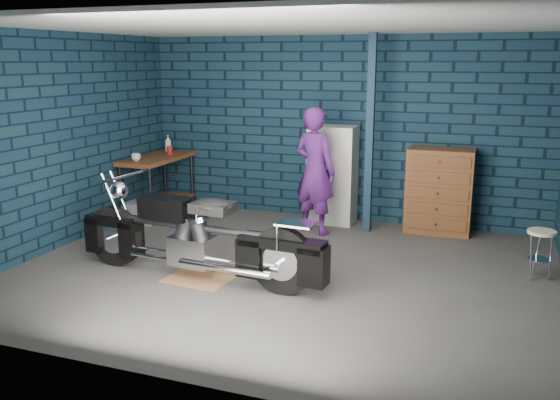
# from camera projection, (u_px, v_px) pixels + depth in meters

# --- Properties ---
(ground) EXTENTS (6.00, 6.00, 0.00)m
(ground) POSITION_uv_depth(u_px,v_px,m) (283.00, 271.00, 6.75)
(ground) COLOR #474643
(ground) RESTS_ON ground
(room_walls) EXTENTS (6.02, 5.01, 2.71)m
(room_walls) POSITION_uv_depth(u_px,v_px,m) (299.00, 100.00, 6.82)
(room_walls) COLOR #102537
(room_walls) RESTS_ON ground
(support_post) EXTENTS (0.10, 0.10, 2.70)m
(support_post) POSITION_uv_depth(u_px,v_px,m) (370.00, 135.00, 8.04)
(support_post) COLOR #13283D
(support_post) RESTS_ON ground
(workbench) EXTENTS (0.60, 1.40, 0.91)m
(workbench) POSITION_uv_depth(u_px,v_px,m) (158.00, 186.00, 9.14)
(workbench) COLOR brown
(workbench) RESTS_ON ground
(drip_mat) EXTENTS (0.74, 0.58, 0.01)m
(drip_mat) POSITION_uv_depth(u_px,v_px,m) (199.00, 279.00, 6.52)
(drip_mat) COLOR #996A43
(drip_mat) RESTS_ON ground
(motorcycle) EXTENTS (2.57, 0.86, 1.11)m
(motorcycle) POSITION_uv_depth(u_px,v_px,m) (197.00, 230.00, 6.39)
(motorcycle) COLOR black
(motorcycle) RESTS_ON ground
(person) EXTENTS (0.74, 0.62, 1.74)m
(person) POSITION_uv_depth(u_px,v_px,m) (315.00, 171.00, 8.08)
(person) COLOR #531D6E
(person) RESTS_ON ground
(storage_bin) EXTENTS (0.48, 0.34, 0.30)m
(storage_bin) POSITION_uv_depth(u_px,v_px,m) (143.00, 212.00, 8.75)
(storage_bin) COLOR gray
(storage_bin) RESTS_ON ground
(locker) EXTENTS (0.67, 0.48, 1.43)m
(locker) POSITION_uv_depth(u_px,v_px,m) (332.00, 175.00, 8.64)
(locker) COLOR beige
(locker) RESTS_ON ground
(tool_chest) EXTENTS (0.88, 0.49, 1.17)m
(tool_chest) POSITION_uv_depth(u_px,v_px,m) (439.00, 191.00, 8.16)
(tool_chest) COLOR brown
(tool_chest) RESTS_ON ground
(shop_stool) EXTENTS (0.39, 0.39, 0.55)m
(shop_stool) POSITION_uv_depth(u_px,v_px,m) (540.00, 255.00, 6.47)
(shop_stool) COLOR beige
(shop_stool) RESTS_ON ground
(cup_a) EXTENTS (0.17, 0.17, 0.11)m
(cup_a) POSITION_uv_depth(u_px,v_px,m) (136.00, 157.00, 8.65)
(cup_a) COLOR beige
(cup_a) RESTS_ON workbench
(mug_red) EXTENTS (0.11, 0.11, 0.12)m
(mug_red) POSITION_uv_depth(u_px,v_px,m) (170.00, 150.00, 9.23)
(mug_red) COLOR #A3151A
(mug_red) RESTS_ON workbench
(bottle) EXTENTS (0.13, 0.13, 0.27)m
(bottle) POSITION_uv_depth(u_px,v_px,m) (168.00, 143.00, 9.46)
(bottle) COLOR gray
(bottle) RESTS_ON workbench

